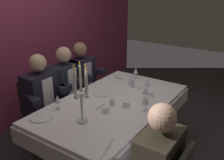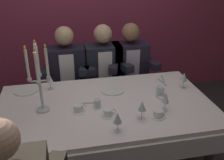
# 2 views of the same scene
# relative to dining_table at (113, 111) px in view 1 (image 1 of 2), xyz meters

# --- Properties ---
(ground_plane) EXTENTS (12.00, 12.00, 0.00)m
(ground_plane) POSITION_rel_dining_table_xyz_m (0.00, 0.00, -0.62)
(ground_plane) COLOR #322D2F
(back_wall) EXTENTS (6.00, 0.12, 2.70)m
(back_wall) POSITION_rel_dining_table_xyz_m (0.00, 1.66, 0.73)
(back_wall) COLOR #9D3455
(back_wall) RESTS_ON ground_plane
(dining_table) EXTENTS (1.94, 1.14, 0.74)m
(dining_table) POSITION_rel_dining_table_xyz_m (0.00, 0.00, 0.00)
(dining_table) COLOR white
(dining_table) RESTS_ON ground_plane
(candelabra) EXTENTS (0.19, 0.19, 0.62)m
(candelabra) POSITION_rel_dining_table_xyz_m (-0.54, 0.00, 0.42)
(candelabra) COLOR silver
(candelabra) RESTS_ON dining_table
(dinner_plate_0) EXTENTS (0.24, 0.24, 0.01)m
(dinner_plate_0) POSITION_rel_dining_table_xyz_m (-0.72, 0.40, 0.13)
(dinner_plate_0) COLOR white
(dinner_plate_0) RESTS_ON dining_table
(dinner_plate_1) EXTENTS (0.23, 0.23, 0.01)m
(dinner_plate_1) POSITION_rel_dining_table_xyz_m (0.11, 0.24, 0.13)
(dinner_plate_1) COLOR white
(dinner_plate_1) RESTS_ON dining_table
(wine_glass_0) EXTENTS (0.07, 0.07, 0.16)m
(wine_glass_0) POSITION_rel_dining_table_xyz_m (-0.48, 0.39, 0.23)
(wine_glass_0) COLOR silver
(wine_glass_0) RESTS_ON dining_table
(wine_glass_1) EXTENTS (0.07, 0.07, 0.16)m
(wine_glass_1) POSITION_rel_dining_table_xyz_m (0.01, -0.41, 0.23)
(wine_glass_1) COLOR silver
(wine_glass_1) RESTS_ON dining_table
(wine_glass_2) EXTENTS (0.07, 0.07, 0.16)m
(wine_glass_2) POSITION_rel_dining_table_xyz_m (0.81, 0.15, 0.24)
(wine_glass_2) COLOR silver
(wine_glass_2) RESTS_ON dining_table
(wine_glass_3) EXTENTS (0.07, 0.07, 0.16)m
(wine_glass_3) POSITION_rel_dining_table_xyz_m (0.47, -0.20, 0.24)
(wine_glass_3) COLOR silver
(wine_glass_3) RESTS_ON dining_table
(wine_glass_4) EXTENTS (0.07, 0.07, 0.16)m
(wine_glass_4) POSITION_rel_dining_table_xyz_m (0.24, -0.29, 0.23)
(wine_glass_4) COLOR silver
(wine_glass_4) RESTS_ON dining_table
(water_tumbler_0) EXTENTS (0.07, 0.07, 0.08)m
(water_tumbler_0) POSITION_rel_dining_table_xyz_m (0.54, 0.07, 0.16)
(water_tumbler_0) COLOR silver
(water_tumbler_0) RESTS_ON dining_table
(water_tumbler_1) EXTENTS (0.06, 0.06, 0.08)m
(water_tumbler_1) POSITION_rel_dining_table_xyz_m (-0.08, -0.05, 0.16)
(water_tumbler_1) COLOR silver
(water_tumbler_1) RESTS_ON dining_table
(coffee_cup_0) EXTENTS (0.13, 0.12, 0.06)m
(coffee_cup_0) POSITION_rel_dining_table_xyz_m (-0.25, -0.07, 0.15)
(coffee_cup_0) COLOR white
(coffee_cup_0) RESTS_ON dining_table
(coffee_cup_1) EXTENTS (0.13, 0.12, 0.06)m
(coffee_cup_1) POSITION_rel_dining_table_xyz_m (0.38, -0.29, 0.15)
(coffee_cup_1) COLOR white
(coffee_cup_1) RESTS_ON dining_table
(coffee_cup_2) EXTENTS (0.13, 0.12, 0.06)m
(coffee_cup_2) POSITION_rel_dining_table_xyz_m (-0.01, -0.19, 0.15)
(coffee_cup_2) COLOR white
(coffee_cup_2) RESTS_ON dining_table
(spoon_0) EXTENTS (0.06, 0.17, 0.01)m
(spoon_0) POSITION_rel_dining_table_xyz_m (0.69, 0.38, 0.12)
(spoon_0) COLOR #B7B7BC
(spoon_0) RESTS_ON dining_table
(fork_1) EXTENTS (0.17, 0.03, 0.01)m
(fork_1) POSITION_rel_dining_table_xyz_m (-0.18, 0.04, 0.12)
(fork_1) COLOR #B7B7BC
(fork_1) RESTS_ON dining_table
(spoon_2) EXTENTS (0.17, 0.05, 0.01)m
(spoon_2) POSITION_rel_dining_table_xyz_m (-0.69, -0.43, 0.12)
(spoon_2) COLOR #B7B7BC
(spoon_2) RESTS_ON dining_table
(spoon_3) EXTENTS (0.06, 0.17, 0.01)m
(spoon_3) POSITION_rel_dining_table_xyz_m (0.51, -0.03, 0.12)
(spoon_3) COLOR #B7B7BC
(spoon_3) RESTS_ON dining_table
(fork_4) EXTENTS (0.04, 0.17, 0.01)m
(fork_4) POSITION_rel_dining_table_xyz_m (0.66, 0.31, 0.12)
(fork_4) COLOR #B7B7BC
(fork_4) RESTS_ON dining_table
(knife_5) EXTENTS (0.19, 0.05, 0.01)m
(knife_5) POSITION_rel_dining_table_xyz_m (-0.80, -0.47, 0.12)
(knife_5) COLOR #B7B7BC
(knife_5) RESTS_ON dining_table
(seated_diner_1) EXTENTS (0.63, 0.48, 1.24)m
(seated_diner_1) POSITION_rel_dining_table_xyz_m (-0.30, 0.89, 0.11)
(seated_diner_1) COLOR #342F26
(seated_diner_1) RESTS_ON ground_plane
(seated_diner_2) EXTENTS (0.63, 0.48, 1.24)m
(seated_diner_2) POSITION_rel_dining_table_xyz_m (0.13, 0.89, 0.11)
(seated_diner_2) COLOR #342F26
(seated_diner_2) RESTS_ON ground_plane
(seated_diner_3) EXTENTS (0.63, 0.48, 1.24)m
(seated_diner_3) POSITION_rel_dining_table_xyz_m (0.46, 0.89, 0.11)
(seated_diner_3) COLOR #342F26
(seated_diner_3) RESTS_ON ground_plane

